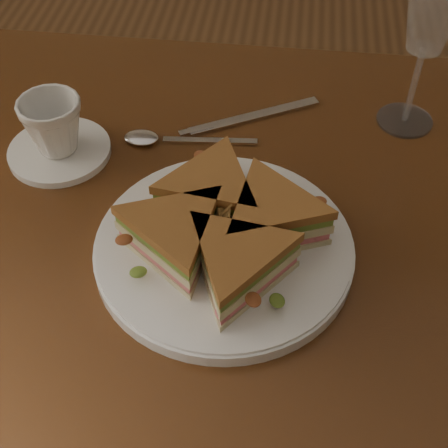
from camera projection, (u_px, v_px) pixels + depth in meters
The scene contains 9 objects.
table at pixel (226, 272), 0.83m from camera, with size 1.20×0.80×0.75m.
plate at pixel (224, 249), 0.72m from camera, with size 0.30×0.30×0.02m, color white.
sandwich_wedges at pixel (224, 227), 0.69m from camera, with size 0.29×0.29×0.06m.
crisps_mound at pixel (224, 229), 0.70m from camera, with size 0.09×0.09×0.05m, color orange, non-canonical shape.
spoon at pixel (158, 139), 0.86m from camera, with size 0.18×0.04×0.01m.
knife at pixel (245, 119), 0.89m from camera, with size 0.19×0.11×0.00m.
wine_glass at pixel (434, 9), 0.76m from camera, with size 0.09×0.09×0.24m.
saucer at pixel (60, 151), 0.84m from camera, with size 0.14×0.14×0.01m, color white.
coffee_cup at pixel (53, 126), 0.81m from camera, with size 0.08×0.08×0.08m, color white.
Camera 1 is at (0.06, -0.51, 1.31)m, focal length 50.00 mm.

